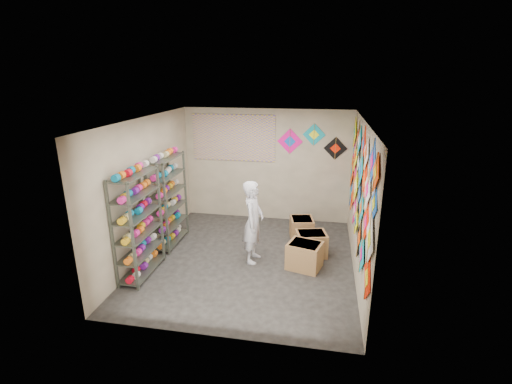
% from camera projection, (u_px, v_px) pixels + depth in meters
% --- Properties ---
extents(ground, '(4.50, 4.50, 0.00)m').
position_uv_depth(ground, '(248.00, 260.00, 7.24)').
color(ground, black).
extents(room_walls, '(4.50, 4.50, 4.50)m').
position_uv_depth(room_walls, '(248.00, 179.00, 6.73)').
color(room_walls, '#B9A98E').
rests_on(room_walls, ground).
extents(shelf_rack_front, '(0.40, 1.10, 1.90)m').
position_uv_depth(shelf_rack_front, '(138.00, 225.00, 6.46)').
color(shelf_rack_front, '#4C5147').
rests_on(shelf_rack_front, ground).
extents(shelf_rack_back, '(0.40, 1.10, 1.90)m').
position_uv_depth(shelf_rack_back, '(168.00, 201.00, 7.67)').
color(shelf_rack_back, '#4C5147').
rests_on(shelf_rack_back, ground).
extents(string_spools, '(0.12, 2.36, 0.12)m').
position_uv_depth(string_spools, '(154.00, 207.00, 7.03)').
color(string_spools, '#F22496').
rests_on(string_spools, ground).
extents(kite_wall_display, '(0.06, 4.37, 2.11)m').
position_uv_depth(kite_wall_display, '(360.00, 185.00, 6.40)').
color(kite_wall_display, '#F01C00').
rests_on(kite_wall_display, room_walls).
extents(back_wall_kites, '(1.62, 0.02, 0.83)m').
position_uv_depth(back_wall_kites, '(311.00, 142.00, 8.55)').
color(back_wall_kites, '#EE098D').
rests_on(back_wall_kites, room_walls).
extents(poster, '(2.00, 0.01, 1.10)m').
position_uv_depth(poster, '(234.00, 138.00, 8.85)').
color(poster, '#6C4FAB').
rests_on(poster, room_walls).
extents(shopkeeper, '(0.64, 0.46, 1.60)m').
position_uv_depth(shopkeeper, '(253.00, 222.00, 6.98)').
color(shopkeeper, silver).
rests_on(shopkeeper, ground).
extents(carton_a, '(0.71, 0.64, 0.50)m').
position_uv_depth(carton_a, '(305.00, 256.00, 6.87)').
color(carton_a, olive).
rests_on(carton_a, ground).
extents(carton_b, '(0.68, 0.60, 0.48)m').
position_uv_depth(carton_b, '(311.00, 244.00, 7.36)').
color(carton_b, olive).
rests_on(carton_b, ground).
extents(carton_c, '(0.57, 0.61, 0.46)m').
position_uv_depth(carton_c, '(302.00, 228.00, 8.12)').
color(carton_c, olive).
rests_on(carton_c, ground).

